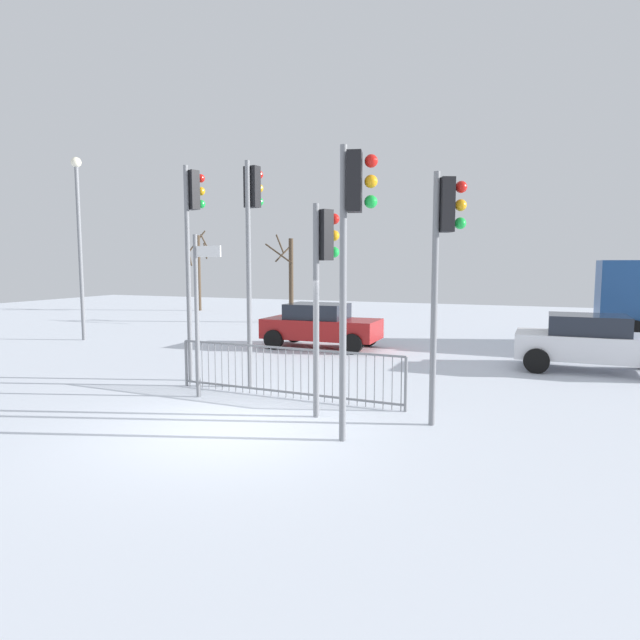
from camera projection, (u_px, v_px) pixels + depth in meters
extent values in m
plane|color=silver|center=(228.00, 429.00, 9.22)|extent=(60.00, 60.00, 0.00)
cylinder|color=slate|center=(188.00, 275.00, 12.76)|extent=(0.11, 0.11, 5.06)
cube|color=black|center=(192.00, 190.00, 12.68)|extent=(0.38, 0.32, 0.90)
sphere|color=red|center=(201.00, 178.00, 12.83)|extent=(0.20, 0.20, 0.20)
sphere|color=orange|center=(201.00, 191.00, 12.86)|extent=(0.20, 0.20, 0.20)
sphere|color=green|center=(201.00, 204.00, 12.90)|extent=(0.20, 0.20, 0.20)
cylinder|color=slate|center=(434.00, 301.00, 9.22)|extent=(0.11, 0.11, 4.33)
cube|color=black|center=(446.00, 205.00, 9.07)|extent=(0.34, 0.38, 0.90)
sphere|color=red|center=(461.00, 187.00, 9.05)|extent=(0.20, 0.20, 0.20)
sphere|color=orange|center=(461.00, 205.00, 9.08)|extent=(0.20, 0.20, 0.20)
sphere|color=green|center=(460.00, 223.00, 9.12)|extent=(0.20, 0.20, 0.20)
cylinder|color=slate|center=(316.00, 312.00, 9.74)|extent=(0.11, 0.11, 3.86)
cube|color=black|center=(323.00, 235.00, 9.70)|extent=(0.39, 0.35, 0.90)
sphere|color=red|center=(334.00, 219.00, 9.82)|extent=(0.20, 0.20, 0.20)
sphere|color=orange|center=(334.00, 236.00, 9.86)|extent=(0.20, 0.20, 0.20)
sphere|color=green|center=(334.00, 252.00, 9.89)|extent=(0.20, 0.20, 0.20)
cylinder|color=slate|center=(249.00, 276.00, 12.08)|extent=(0.11, 0.11, 5.04)
cube|color=black|center=(252.00, 187.00, 12.01)|extent=(0.35, 0.26, 0.90)
sphere|color=red|center=(259.00, 175.00, 12.19)|extent=(0.20, 0.20, 0.20)
sphere|color=orange|center=(259.00, 188.00, 12.23)|extent=(0.20, 0.20, 0.20)
sphere|color=green|center=(259.00, 202.00, 12.26)|extent=(0.20, 0.20, 0.20)
cylinder|color=slate|center=(343.00, 297.00, 8.38)|extent=(0.11, 0.11, 4.58)
cube|color=black|center=(354.00, 182.00, 8.17)|extent=(0.29, 0.36, 0.90)
sphere|color=red|center=(371.00, 161.00, 8.11)|extent=(0.20, 0.20, 0.20)
sphere|color=orange|center=(371.00, 181.00, 8.14)|extent=(0.20, 0.20, 0.20)
sphere|color=green|center=(371.00, 202.00, 8.17)|extent=(0.20, 0.20, 0.20)
cylinder|color=slate|center=(197.00, 317.00, 11.26)|extent=(0.09, 0.09, 3.39)
cube|color=white|center=(208.00, 251.00, 10.88)|extent=(0.68, 0.21, 0.22)
cube|color=slate|center=(286.00, 348.00, 11.25)|extent=(5.14, 0.29, 0.04)
cube|color=slate|center=(286.00, 392.00, 11.35)|extent=(5.14, 0.29, 0.04)
cylinder|color=slate|center=(189.00, 364.00, 12.33)|extent=(0.02, 0.02, 1.05)
cylinder|color=slate|center=(196.00, 364.00, 12.26)|extent=(0.02, 0.02, 1.05)
cylinder|color=slate|center=(202.00, 365.00, 12.19)|extent=(0.02, 0.02, 1.05)
cylinder|color=slate|center=(209.00, 366.00, 12.11)|extent=(0.02, 0.02, 1.05)
cylinder|color=slate|center=(215.00, 366.00, 12.04)|extent=(0.02, 0.02, 1.05)
cylinder|color=slate|center=(222.00, 367.00, 11.97)|extent=(0.02, 0.02, 1.05)
cylinder|color=slate|center=(229.00, 368.00, 11.89)|extent=(0.02, 0.02, 1.05)
cylinder|color=slate|center=(235.00, 368.00, 11.82)|extent=(0.02, 0.02, 1.05)
cylinder|color=slate|center=(242.00, 369.00, 11.75)|extent=(0.02, 0.02, 1.05)
cylinder|color=slate|center=(249.00, 369.00, 11.68)|extent=(0.02, 0.02, 1.05)
cylinder|color=slate|center=(256.00, 370.00, 11.60)|extent=(0.02, 0.02, 1.05)
cylinder|color=slate|center=(264.00, 371.00, 11.53)|extent=(0.02, 0.02, 1.05)
cylinder|color=slate|center=(271.00, 372.00, 11.46)|extent=(0.02, 0.02, 1.05)
cylinder|color=slate|center=(278.00, 372.00, 11.38)|extent=(0.02, 0.02, 1.05)
cylinder|color=slate|center=(286.00, 373.00, 11.31)|extent=(0.02, 0.02, 1.05)
cylinder|color=slate|center=(293.00, 374.00, 11.24)|extent=(0.02, 0.02, 1.05)
cylinder|color=slate|center=(301.00, 374.00, 11.16)|extent=(0.02, 0.02, 1.05)
cylinder|color=slate|center=(309.00, 375.00, 11.09)|extent=(0.02, 0.02, 1.05)
cylinder|color=slate|center=(317.00, 376.00, 11.02)|extent=(0.02, 0.02, 1.05)
cylinder|color=slate|center=(324.00, 377.00, 10.94)|extent=(0.02, 0.02, 1.05)
cylinder|color=slate|center=(333.00, 377.00, 10.87)|extent=(0.02, 0.02, 1.05)
cylinder|color=slate|center=(341.00, 378.00, 10.80)|extent=(0.02, 0.02, 1.05)
cylinder|color=slate|center=(349.00, 379.00, 10.72)|extent=(0.02, 0.02, 1.05)
cylinder|color=slate|center=(357.00, 380.00, 10.65)|extent=(0.02, 0.02, 1.05)
cylinder|color=slate|center=(366.00, 381.00, 10.58)|extent=(0.02, 0.02, 1.05)
cylinder|color=slate|center=(375.00, 381.00, 10.50)|extent=(0.02, 0.02, 1.05)
cylinder|color=slate|center=(383.00, 382.00, 10.43)|extent=(0.02, 0.02, 1.05)
cylinder|color=slate|center=(392.00, 383.00, 10.36)|extent=(0.02, 0.02, 1.05)
cylinder|color=slate|center=(401.00, 384.00, 10.28)|extent=(0.02, 0.02, 1.05)
cylinder|color=slate|center=(186.00, 363.00, 12.37)|extent=(0.06, 0.06, 1.05)
cylinder|color=slate|center=(406.00, 384.00, 10.25)|extent=(0.06, 0.06, 1.05)
cube|color=maroon|center=(322.00, 328.00, 17.98)|extent=(3.82, 1.74, 0.65)
cube|color=#1E232D|center=(317.00, 312.00, 17.97)|extent=(1.91, 1.52, 0.55)
cylinder|color=black|center=(368.00, 337.00, 18.31)|extent=(0.64, 0.23, 0.64)
cylinder|color=black|center=(352.00, 344.00, 16.74)|extent=(0.64, 0.23, 0.64)
cylinder|color=black|center=(295.00, 333.00, 19.28)|extent=(0.64, 0.23, 0.64)
cylinder|color=black|center=(274.00, 339.00, 17.71)|extent=(0.64, 0.23, 0.64)
cube|color=silver|center=(593.00, 347.00, 14.09)|extent=(3.82, 1.75, 0.65)
cube|color=#1E232D|center=(588.00, 325.00, 14.09)|extent=(1.92, 1.52, 0.55)
cylinder|color=black|center=(537.00, 351.00, 15.42)|extent=(0.64, 0.23, 0.64)
cylinder|color=black|center=(536.00, 361.00, 13.86)|extent=(0.64, 0.23, 0.64)
cube|color=navy|center=(631.00, 296.00, 18.20)|extent=(2.02, 2.32, 2.40)
cylinder|color=black|center=(634.00, 336.00, 17.22)|extent=(1.00, 0.31, 1.00)
cylinder|color=black|center=(624.00, 328.00, 19.43)|extent=(1.00, 0.31, 1.00)
cylinder|color=slate|center=(80.00, 254.00, 19.54)|extent=(0.14, 0.14, 6.26)
sphere|color=#F2EACC|center=(76.00, 162.00, 19.20)|extent=(0.36, 0.36, 0.36)
cylinder|color=#473828|center=(291.00, 281.00, 25.54)|extent=(0.22, 0.22, 3.95)
cylinder|color=#473828|center=(284.00, 252.00, 25.79)|extent=(0.56, 1.00, 0.92)
cylinder|color=#473828|center=(279.00, 254.00, 24.77)|extent=(1.64, 0.58, 0.97)
cylinder|color=#473828|center=(280.00, 244.00, 25.17)|extent=(0.82, 0.87, 0.91)
cylinder|color=#473828|center=(199.00, 273.00, 31.92)|extent=(0.25, 0.25, 4.42)
cylinder|color=#473828|center=(189.00, 253.00, 31.55)|extent=(0.94, 0.82, 1.50)
cylinder|color=#473828|center=(197.00, 242.00, 32.19)|extent=(0.86, 0.77, 1.34)
cylinder|color=#473828|center=(205.00, 251.00, 31.80)|extent=(0.45, 0.87, 0.93)
cylinder|color=#473828|center=(206.00, 245.00, 31.56)|extent=(0.13, 1.19, 1.22)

